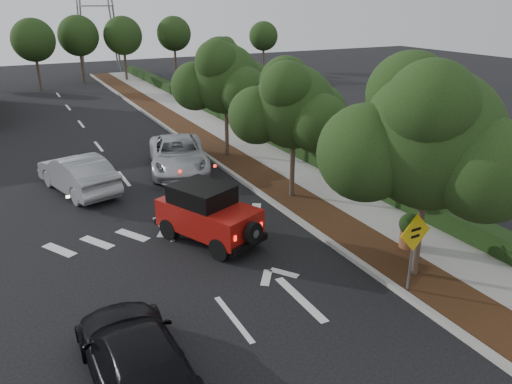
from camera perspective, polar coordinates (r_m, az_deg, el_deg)
ground at (r=13.16m, az=-2.57°, el=-14.29°), size 120.00×120.00×0.00m
curb at (r=24.75m, az=-4.48°, el=3.32°), size 0.20×70.00×0.15m
planting_strip at (r=25.13m, az=-2.38°, el=3.61°), size 1.80×70.00×0.12m
sidewalk at (r=25.95m, az=1.44°, el=4.19°), size 2.00×70.00×0.12m
hedge at (r=26.52m, az=4.12°, el=5.28°), size 0.80×70.00×0.80m
transmission_tower at (r=59.21m, az=-17.18°, el=12.84°), size 7.00×4.00×28.00m
street_tree_near at (r=15.62m, az=17.53°, el=-9.18°), size 3.80×3.80×5.92m
street_tree_mid at (r=20.57m, az=4.07°, el=-0.67°), size 3.20×3.20×5.32m
street_tree_far at (r=26.02m, az=-3.30°, el=4.07°), size 3.40×3.40×5.62m
red_jeep at (r=16.71m, az=-5.88°, el=-2.40°), size 2.94×3.95×1.93m
silver_suv_ahead at (r=23.92m, az=-8.89°, el=4.25°), size 3.89×6.05×1.55m
black_suv_oncoming at (r=11.19m, az=-13.55°, el=-17.91°), size 2.02×4.76×1.37m
silver_sedan_oncoming at (r=22.26m, az=-19.72°, el=2.00°), size 2.90×5.10×1.59m
speed_hump_sign at (r=14.00m, az=17.58°, el=-5.49°), size 1.08×0.10×2.29m
terracotta_planter at (r=16.72m, az=17.17°, el=-3.85°), size 0.70×0.70×1.23m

